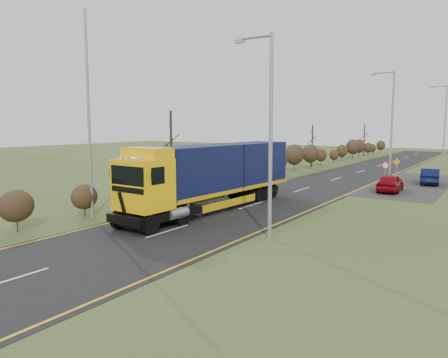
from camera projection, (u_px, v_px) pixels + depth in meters
ground at (215, 217)px, 24.24m from camera, size 160.00×160.00×0.00m
road at (291, 193)px, 32.52m from camera, size 8.00×120.00×0.02m
layby at (410, 184)px, 37.25m from camera, size 6.00×18.00×0.02m
lane_markings at (289, 193)px, 32.26m from camera, size 7.52×116.00×0.01m
hedgerow at (209, 170)px, 33.85m from camera, size 2.24×102.04×6.05m
lorry at (212, 172)px, 25.91m from camera, size 3.04×14.45×4.00m
car_red_hatchback at (390, 183)px, 33.14m from camera, size 1.91×4.13×1.37m
car_blue_sedan at (430, 176)px, 37.34m from camera, size 1.95×4.26×1.35m
streetlight_near at (268, 127)px, 19.22m from camera, size 1.93×0.18×9.05m
streetlight_mid at (391, 121)px, 38.26m from camera, size 2.07×0.20×9.75m
streetlight_far at (444, 120)px, 58.61m from camera, size 2.18×0.21×10.31m
left_pole at (89, 116)px, 23.33m from camera, size 0.16×0.16×11.11m
speed_sign at (385, 170)px, 34.33m from camera, size 0.61×0.10×2.21m
warning_board at (397, 166)px, 42.83m from camera, size 0.68×0.11×1.79m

